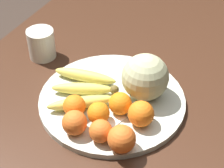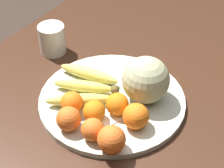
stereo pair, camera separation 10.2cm
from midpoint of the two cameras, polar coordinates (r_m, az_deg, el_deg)
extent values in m
cube|color=#3D2316|center=(1.13, -3.02, -0.90)|extent=(1.61, 0.89, 0.04)
cube|color=#3D2316|center=(2.00, -2.17, 6.35)|extent=(0.07, 0.07, 0.70)
cylinder|color=beige|center=(1.06, -2.76, -2.55)|extent=(0.41, 0.41, 0.02)
torus|color=navy|center=(1.05, -2.76, -2.44)|extent=(0.41, 0.41, 0.01)
sphere|color=#B2B789|center=(1.01, 2.23, 0.94)|extent=(0.13, 0.13, 0.13)
sphere|color=brown|center=(1.05, -2.42, -0.99)|extent=(0.03, 0.03, 0.03)
ellipsoid|color=#E5D156|center=(1.10, -6.76, 1.13)|extent=(0.06, 0.19, 0.04)
ellipsoid|color=#E5D156|center=(1.06, -7.33, -0.83)|extent=(0.10, 0.17, 0.03)
ellipsoid|color=#E5D156|center=(1.01, -7.65, -2.96)|extent=(0.14, 0.17, 0.03)
sphere|color=orange|center=(0.99, -8.70, -3.47)|extent=(0.06, 0.06, 0.06)
sphere|color=orange|center=(0.92, -4.92, -7.31)|extent=(0.06, 0.06, 0.06)
sphere|color=orange|center=(0.95, 1.40, -4.70)|extent=(0.07, 0.07, 0.07)
sphere|color=orange|center=(0.90, -1.80, -8.53)|extent=(0.07, 0.07, 0.07)
sphere|color=orange|center=(0.97, -5.09, -4.56)|extent=(0.06, 0.06, 0.06)
sphere|color=orange|center=(0.99, -1.68, -3.13)|extent=(0.06, 0.06, 0.06)
sphere|color=orange|center=(0.95, -8.82, -5.99)|extent=(0.06, 0.06, 0.06)
cube|color=white|center=(0.98, -2.97, -5.95)|extent=(0.09, 0.06, 0.00)
cylinder|color=beige|center=(1.24, -13.05, 5.89)|extent=(0.09, 0.09, 0.10)
torus|color=beige|center=(1.27, -14.33, 6.87)|extent=(0.03, 0.07, 0.07)
camera|label=1|loc=(0.05, -92.86, -2.42)|focal=60.00mm
camera|label=2|loc=(0.05, 87.14, 2.42)|focal=60.00mm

